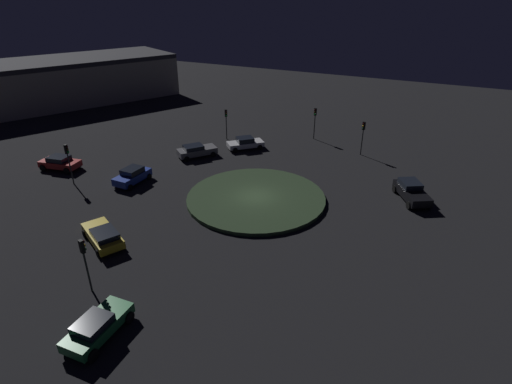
# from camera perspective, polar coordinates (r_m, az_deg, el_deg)

# --- Properties ---
(ground_plane) EXTENTS (121.57, 121.57, 0.00)m
(ground_plane) POSITION_cam_1_polar(r_m,az_deg,el_deg) (36.96, 0.00, -1.05)
(ground_plane) COLOR black
(roundabout_island) EXTENTS (12.59, 12.59, 0.34)m
(roundabout_island) POSITION_cam_1_polar(r_m,az_deg,el_deg) (36.88, 0.00, -0.82)
(roundabout_island) COLOR #2D4228
(roundabout_island) RESTS_ON ground_plane
(car_grey) EXTENTS (4.58, 4.11, 1.40)m
(car_grey) POSITION_cam_1_polar(r_m,az_deg,el_deg) (46.73, -8.40, 5.81)
(car_grey) COLOR slate
(car_grey) RESTS_ON ground_plane
(car_red) EXTENTS (2.69, 4.39, 1.48)m
(car_red) POSITION_cam_1_polar(r_m,az_deg,el_deg) (47.59, -25.91, 3.76)
(car_red) COLOR red
(car_red) RESTS_ON ground_plane
(car_black) EXTENTS (4.79, 3.87, 1.59)m
(car_black) POSITION_cam_1_polar(r_m,az_deg,el_deg) (39.25, 21.07, 0.11)
(car_black) COLOR black
(car_black) RESTS_ON ground_plane
(car_green) EXTENTS (4.15, 2.17, 1.40)m
(car_green) POSITION_cam_1_polar(r_m,az_deg,el_deg) (24.88, -21.46, -17.21)
(car_green) COLOR #1E7238
(car_green) RESTS_ON ground_plane
(car_blue) EXTENTS (3.86, 1.97, 1.55)m
(car_blue) POSITION_cam_1_polar(r_m,az_deg,el_deg) (41.58, -17.02, 2.23)
(car_blue) COLOR #1E38A5
(car_blue) RESTS_ON ground_plane
(car_white) EXTENTS (4.27, 4.30, 1.41)m
(car_white) POSITION_cam_1_polar(r_m,az_deg,el_deg) (48.63, -1.52, 6.92)
(car_white) COLOR white
(car_white) RESTS_ON ground_plane
(car_yellow) EXTENTS (3.65, 4.83, 1.33)m
(car_yellow) POSITION_cam_1_polar(r_m,az_deg,el_deg) (32.57, -20.75, -5.75)
(car_yellow) COLOR gold
(car_yellow) RESTS_ON ground_plane
(traffic_light_west) EXTENTS (0.36, 0.31, 3.97)m
(traffic_light_west) POSITION_cam_1_polar(r_m,az_deg,el_deg) (51.82, 8.31, 10.38)
(traffic_light_west) COLOR #2D2D2D
(traffic_light_west) RESTS_ON ground_plane
(traffic_light_south) EXTENTS (0.35, 0.39, 4.11)m
(traffic_light_south) POSITION_cam_1_polar(r_m,az_deg,el_deg) (42.61, -24.96, 4.57)
(traffic_light_south) COLOR #2D2D2D
(traffic_light_south) RESTS_ON ground_plane
(traffic_light_west_near) EXTENTS (0.39, 0.36, 3.91)m
(traffic_light_west_near) POSITION_cam_1_polar(r_m,az_deg,el_deg) (47.64, 14.85, 8.24)
(traffic_light_west_near) COLOR #2D2D2D
(traffic_light_west_near) RESTS_ON ground_plane
(traffic_light_southwest) EXTENTS (0.39, 0.38, 3.86)m
(traffic_light_southwest) POSITION_cam_1_polar(r_m,az_deg,el_deg) (51.30, -4.23, 10.33)
(traffic_light_southwest) COLOR #2D2D2D
(traffic_light_southwest) RESTS_ON ground_plane
(traffic_light_east) EXTENTS (0.38, 0.34, 3.85)m
(traffic_light_east) POSITION_cam_1_polar(r_m,az_deg,el_deg) (27.01, -23.04, -8.20)
(traffic_light_east) COLOR #2D2D2D
(traffic_light_east) RESTS_ON ground_plane
(store_building) EXTENTS (33.58, 25.36, 6.97)m
(store_building) POSITION_cam_1_polar(r_m,az_deg,el_deg) (76.85, -23.91, 14.32)
(store_building) COLOR #ADA893
(store_building) RESTS_ON ground_plane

